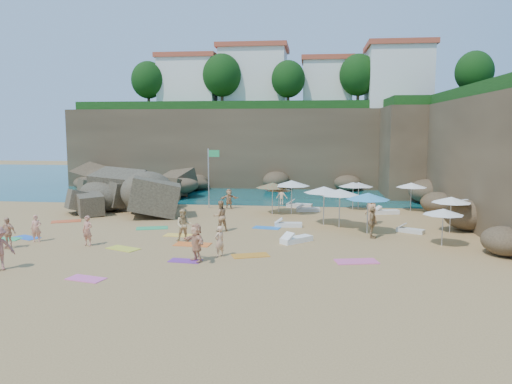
# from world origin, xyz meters

# --- Properties ---
(ground) EXTENTS (120.00, 120.00, 0.00)m
(ground) POSITION_xyz_m (0.00, 0.00, 0.00)
(ground) COLOR tan
(ground) RESTS_ON ground
(seawater) EXTENTS (120.00, 120.00, 0.00)m
(seawater) POSITION_xyz_m (0.00, 30.00, 0.00)
(seawater) COLOR #0C4751
(seawater) RESTS_ON ground
(cliff_back) EXTENTS (44.00, 8.00, 8.00)m
(cliff_back) POSITION_xyz_m (2.00, 25.00, 4.00)
(cliff_back) COLOR brown
(cliff_back) RESTS_ON ground
(cliff_right) EXTENTS (8.00, 30.00, 8.00)m
(cliff_right) POSITION_xyz_m (19.00, 8.00, 4.00)
(cliff_right) COLOR brown
(cliff_right) RESTS_ON ground
(cliff_corner) EXTENTS (10.00, 12.00, 8.00)m
(cliff_corner) POSITION_xyz_m (17.00, 20.00, 4.00)
(cliff_corner) COLOR brown
(cliff_corner) RESTS_ON ground
(rock_promontory) EXTENTS (12.00, 7.00, 2.00)m
(rock_promontory) POSITION_xyz_m (-11.00, 16.00, 0.00)
(rock_promontory) COLOR brown
(rock_promontory) RESTS_ON ground
(clifftop_buildings) EXTENTS (28.48, 9.48, 7.00)m
(clifftop_buildings) POSITION_xyz_m (2.96, 25.79, 11.24)
(clifftop_buildings) COLOR white
(clifftop_buildings) RESTS_ON cliff_back
(clifftop_trees) EXTENTS (35.60, 23.82, 4.40)m
(clifftop_trees) POSITION_xyz_m (4.78, 19.52, 11.26)
(clifftop_trees) COLOR #11380F
(clifftop_trees) RESTS_ON ground
(marina_masts) EXTENTS (3.10, 0.10, 6.00)m
(marina_masts) POSITION_xyz_m (-16.50, 30.00, 3.00)
(marina_masts) COLOR white
(marina_masts) RESTS_ON ground
(rock_outcrop) EXTENTS (9.09, 7.93, 3.05)m
(rock_outcrop) POSITION_xyz_m (-8.49, 6.42, 0.00)
(rock_outcrop) COLOR #685F47
(rock_outcrop) RESTS_ON ground
(flag_pole) EXTENTS (0.89, 0.09, 4.55)m
(flag_pole) POSITION_xyz_m (-2.12, 8.48, 2.91)
(flag_pole) COLOR silver
(flag_pole) RESTS_ON ground
(parasol_0) EXTENTS (1.98, 1.98, 1.87)m
(parasol_0) POSITION_xyz_m (3.19, 7.36, 1.71)
(parasol_0) COLOR silver
(parasol_0) RESTS_ON ground
(parasol_1) EXTENTS (2.15, 2.15, 2.04)m
(parasol_1) POSITION_xyz_m (9.07, 9.27, 1.87)
(parasol_1) COLOR silver
(parasol_1) RESTS_ON ground
(parasol_2) EXTENTS (2.19, 2.19, 2.07)m
(parasol_2) POSITION_xyz_m (8.64, 9.01, 1.90)
(parasol_2) COLOR silver
(parasol_2) RESTS_ON ground
(parasol_3) EXTENTS (2.22, 2.22, 2.10)m
(parasol_3) POSITION_xyz_m (12.85, 8.85, 1.92)
(parasol_3) COLOR silver
(parasol_3) RESTS_ON ground
(parasol_4) EXTENTS (2.09, 2.09, 1.97)m
(parasol_4) POSITION_xyz_m (15.58, 2.58, 1.81)
(parasol_4) COLOR silver
(parasol_4) RESTS_ON ground
(parasol_5) EXTENTS (2.56, 2.56, 2.42)m
(parasol_5) POSITION_xyz_m (4.14, 6.44, 2.22)
(parasol_5) COLOR silver
(parasol_5) RESTS_ON ground
(parasol_6) EXTENTS (2.38, 2.38, 2.25)m
(parasol_6) POSITION_xyz_m (2.79, 6.35, 2.07)
(parasol_6) COLOR silver
(parasol_6) RESTS_ON ground
(parasol_7) EXTENTS (2.25, 2.25, 2.13)m
(parasol_7) POSITION_xyz_m (13.64, 1.13, 1.95)
(parasol_7) COLOR silver
(parasol_7) RESTS_ON ground
(parasol_8) EXTENTS (2.53, 2.53, 2.40)m
(parasol_8) POSITION_xyz_m (7.28, 1.98, 2.20)
(parasol_8) COLOR silver
(parasol_8) RESTS_ON ground
(parasol_9) EXTENTS (2.59, 2.59, 2.45)m
(parasol_9) POSITION_xyz_m (6.34, 2.75, 2.25)
(parasol_9) COLOR silver
(parasol_9) RESTS_ON ground
(parasol_10) EXTENTS (2.53, 2.53, 2.39)m
(parasol_10) POSITION_xyz_m (8.80, 0.35, 2.19)
(parasol_10) COLOR silver
(parasol_10) RESTS_ON ground
(parasol_11) EXTENTS (2.07, 2.07, 1.96)m
(parasol_11) POSITION_xyz_m (12.35, -2.31, 1.80)
(parasol_11) COLOR silver
(parasol_11) RESTS_ON ground
(lounger_0) EXTENTS (2.04, 1.02, 0.30)m
(lounger_0) POSITION_xyz_m (4.62, 9.54, 0.15)
(lounger_0) COLOR silver
(lounger_0) RESTS_ON ground
(lounger_1) EXTENTS (1.93, 0.99, 0.29)m
(lounger_1) POSITION_xyz_m (10.84, 7.28, 0.14)
(lounger_1) COLOR white
(lounger_1) RESTS_ON ground
(lounger_2) EXTENTS (1.78, 0.87, 0.26)m
(lounger_2) POSITION_xyz_m (5.31, 7.75, 0.13)
(lounger_2) COLOR silver
(lounger_2) RESTS_ON ground
(lounger_3) EXTENTS (1.74, 0.69, 0.26)m
(lounger_3) POSITION_xyz_m (4.15, 1.83, 0.13)
(lounger_3) COLOR white
(lounger_3) RESTS_ON ground
(lounger_4) EXTENTS (1.61, 1.26, 0.24)m
(lounger_4) POSITION_xyz_m (11.36, 0.89, 0.12)
(lounger_4) COLOR silver
(lounger_4) RESTS_ON ground
(lounger_5) EXTENTS (1.77, 1.77, 0.29)m
(lounger_5) POSITION_xyz_m (4.81, -2.37, 0.15)
(lounger_5) COLOR white
(lounger_5) RESTS_ON ground
(towel_0) EXTENTS (1.74, 1.35, 0.03)m
(towel_0) POSITION_xyz_m (-10.23, -2.97, 0.01)
(towel_0) COLOR blue
(towel_0) RESTS_ON ground
(towel_1) EXTENTS (1.68, 1.13, 0.03)m
(towel_1) POSITION_xyz_m (-3.47, -9.93, 0.01)
(towel_1) COLOR pink
(towel_1) RESTS_ON ground
(towel_2) EXTENTS (1.94, 1.06, 0.03)m
(towel_2) POSITION_xyz_m (-0.61, -3.53, 0.02)
(towel_2) COLOR orange
(towel_2) RESTS_ON ground
(towel_3) EXTENTS (1.82, 0.98, 0.03)m
(towel_3) POSITION_xyz_m (-11.27, -3.46, 0.02)
(towel_3) COLOR #33B35E
(towel_3) RESTS_ON ground
(towel_4) EXTENTS (1.76, 0.97, 0.03)m
(towel_4) POSITION_xyz_m (-1.90, -1.40, 0.01)
(towel_4) COLOR yellow
(towel_4) RESTS_ON ground
(towel_6) EXTENTS (1.55, 0.88, 0.03)m
(towel_6) POSITION_xyz_m (-0.17, -6.77, 0.01)
(towel_6) COLOR #752E98
(towel_6) RESTS_ON ground
(towel_7) EXTENTS (2.06, 1.60, 0.03)m
(towel_7) POSITION_xyz_m (-10.43, 1.94, 0.02)
(towel_7) COLOR #DC5126
(towel_7) RESTS_ON ground
(towel_8) EXTENTS (1.76, 1.10, 0.03)m
(towel_8) POSITION_xyz_m (2.86, 1.30, 0.01)
(towel_8) COLOR blue
(towel_8) RESTS_ON ground
(towel_9) EXTENTS (2.09, 1.35, 0.03)m
(towel_9) POSITION_xyz_m (7.67, -6.00, 0.02)
(towel_9) COLOR #EC5C9B
(towel_9) RESTS_ON ground
(towel_10) EXTENTS (1.95, 1.42, 0.03)m
(towel_10) POSITION_xyz_m (2.70, -5.48, 0.02)
(towel_10) COLOR orange
(towel_10) RESTS_ON ground
(towel_11) EXTENTS (2.09, 1.47, 0.03)m
(towel_11) POSITION_xyz_m (-4.11, 0.41, 0.02)
(towel_11) COLOR #30AA65
(towel_11) RESTS_ON ground
(towel_12) EXTENTS (1.90, 1.47, 0.03)m
(towel_12) POSITION_xyz_m (-3.89, -4.83, 0.01)
(towel_12) COLOR yellow
(towel_12) RESTS_ON ground
(person_stand_0) EXTENTS (0.61, 0.50, 1.46)m
(person_stand_0) POSITION_xyz_m (-9.13, -3.83, 0.73)
(person_stand_0) COLOR tan
(person_stand_0) RESTS_ON ground
(person_stand_1) EXTENTS (1.12, 1.05, 1.84)m
(person_stand_1) POSITION_xyz_m (0.21, 0.01, 0.92)
(person_stand_1) COLOR tan
(person_stand_1) RESTS_ON ground
(person_stand_2) EXTENTS (1.00, 0.60, 1.45)m
(person_stand_2) POSITION_xyz_m (3.20, 10.73, 0.73)
(person_stand_2) COLOR #F9BE8D
(person_stand_2) RESTS_ON ground
(person_stand_3) EXTENTS (0.63, 1.09, 1.75)m
(person_stand_3) POSITION_xyz_m (8.94, -0.89, 0.87)
(person_stand_3) COLOR #9F7C4F
(person_stand_3) RESTS_ON ground
(person_stand_4) EXTENTS (0.91, 1.02, 1.84)m
(person_stand_4) POSITION_xyz_m (9.38, 3.34, 0.92)
(person_stand_4) COLOR tan
(person_stand_4) RESTS_ON ground
(person_stand_5) EXTENTS (1.46, 0.89, 1.52)m
(person_stand_5) POSITION_xyz_m (-0.67, 8.29, 0.76)
(person_stand_5) COLOR tan
(person_stand_5) RESTS_ON ground
(person_stand_6) EXTENTS (0.62, 0.64, 1.48)m
(person_stand_6) POSITION_xyz_m (1.25, -5.76, 0.74)
(person_stand_6) COLOR #EEB687
(person_stand_6) RESTS_ON ground
(person_lie_0) EXTENTS (2.13, 2.22, 0.50)m
(person_lie_0) POSITION_xyz_m (-7.69, -9.17, 0.25)
(person_lie_0) COLOR #A86254
(person_lie_0) RESTS_ON ground
(person_lie_1) EXTENTS (1.08, 1.66, 0.38)m
(person_lie_1) POSITION_xyz_m (-9.74, -5.43, 0.19)
(person_lie_1) COLOR #DFA57F
(person_lie_1) RESTS_ON ground
(person_lie_3) EXTENTS (2.38, 2.37, 0.47)m
(person_lie_3) POSITION_xyz_m (0.37, -6.82, 0.23)
(person_lie_3) COLOR #E2A076
(person_lie_3) RESTS_ON ground
(person_lie_4) EXTENTS (0.90, 1.64, 0.37)m
(person_lie_4) POSITION_xyz_m (-5.95, -4.43, 0.19)
(person_lie_4) COLOR tan
(person_lie_4) RESTS_ON ground
(person_lie_5) EXTENTS (1.15, 1.88, 0.67)m
(person_lie_5) POSITION_xyz_m (-1.22, -2.97, 0.33)
(person_lie_5) COLOR tan
(person_lie_5) RESTS_ON ground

